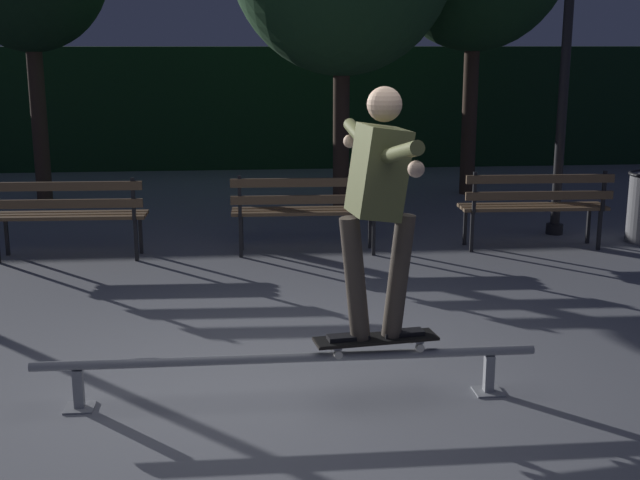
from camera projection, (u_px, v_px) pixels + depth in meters
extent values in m
plane|color=slate|center=(287.00, 393.00, 5.42)|extent=(90.00, 90.00, 0.00)
cube|color=black|center=(254.00, 107.00, 15.35)|extent=(24.00, 1.20, 2.15)
cylinder|color=gray|center=(288.00, 358.00, 5.24)|extent=(3.16, 0.06, 0.06)
cube|color=gray|center=(79.00, 389.00, 5.16)|extent=(0.06, 0.06, 0.25)
cube|color=gray|center=(80.00, 408.00, 5.18)|extent=(0.18, 0.18, 0.01)
cube|color=gray|center=(489.00, 374.00, 5.39)|extent=(0.06, 0.06, 0.25)
cube|color=gray|center=(488.00, 391.00, 5.42)|extent=(0.18, 0.18, 0.01)
cube|color=black|center=(376.00, 339.00, 5.27)|extent=(0.80, 0.30, 0.02)
cube|color=black|center=(376.00, 337.00, 5.26)|extent=(0.78, 0.29, 0.00)
cube|color=#9E9EA3|center=(416.00, 338.00, 5.33)|extent=(0.07, 0.18, 0.02)
cube|color=#9E9EA3|center=(335.00, 345.00, 5.21)|extent=(0.07, 0.18, 0.02)
cylinder|color=beige|center=(420.00, 348.00, 5.26)|extent=(0.06, 0.04, 0.05)
cylinder|color=beige|center=(411.00, 339.00, 5.41)|extent=(0.06, 0.04, 0.05)
cylinder|color=beige|center=(338.00, 355.00, 5.14)|extent=(0.06, 0.04, 0.05)
cylinder|color=beige|center=(332.00, 346.00, 5.29)|extent=(0.06, 0.04, 0.05)
cube|color=black|center=(403.00, 333.00, 5.30)|extent=(0.27, 0.13, 0.03)
cube|color=black|center=(348.00, 337.00, 5.22)|extent=(0.27, 0.13, 0.03)
cylinder|color=#473D33|center=(398.00, 276.00, 5.21)|extent=(0.22, 0.15, 0.79)
cylinder|color=#473D33|center=(355.00, 279.00, 5.14)|extent=(0.22, 0.15, 0.79)
cube|color=brown|center=(379.00, 172.00, 5.02)|extent=(0.38, 0.40, 0.57)
cylinder|color=brown|center=(399.00, 153.00, 4.63)|extent=(0.16, 0.61, 0.21)
cylinder|color=brown|center=(361.00, 138.00, 5.35)|extent=(0.16, 0.61, 0.21)
sphere|color=beige|center=(416.00, 169.00, 4.37)|extent=(0.09, 0.09, 0.09)
sphere|color=beige|center=(350.00, 141.00, 5.62)|extent=(0.09, 0.09, 0.09)
sphere|color=beige|center=(384.00, 104.00, 4.94)|extent=(0.21, 0.21, 0.21)
cube|color=black|center=(141.00, 233.00, 8.98)|extent=(0.04, 0.04, 0.44)
cube|color=black|center=(136.00, 240.00, 8.66)|extent=(0.04, 0.04, 0.44)
cube|color=black|center=(133.00, 199.00, 8.53)|extent=(0.04, 0.04, 0.44)
cube|color=black|center=(7.00, 235.00, 8.89)|extent=(0.04, 0.04, 0.44)
cube|color=brown|center=(72.00, 213.00, 8.86)|extent=(1.60, 0.14, 0.04)
cube|color=brown|center=(69.00, 215.00, 8.72)|extent=(1.60, 0.14, 0.04)
cube|color=brown|center=(66.00, 218.00, 8.59)|extent=(1.60, 0.14, 0.04)
cube|color=brown|center=(63.00, 204.00, 8.48)|extent=(1.60, 0.09, 0.09)
cube|color=brown|center=(62.00, 186.00, 8.44)|extent=(1.60, 0.09, 0.09)
cube|color=black|center=(370.00, 229.00, 9.21)|extent=(0.04, 0.04, 0.44)
cube|color=black|center=(374.00, 235.00, 8.89)|extent=(0.04, 0.04, 0.44)
cube|color=black|center=(375.00, 195.00, 8.76)|extent=(0.04, 0.04, 0.44)
cube|color=black|center=(242.00, 230.00, 9.12)|extent=(0.04, 0.04, 0.44)
cube|color=black|center=(241.00, 237.00, 8.81)|extent=(0.04, 0.04, 0.44)
cube|color=black|center=(240.00, 196.00, 8.67)|extent=(0.04, 0.04, 0.44)
cube|color=brown|center=(306.00, 208.00, 9.09)|extent=(1.60, 0.14, 0.04)
cube|color=brown|center=(307.00, 211.00, 8.95)|extent=(1.60, 0.14, 0.04)
cube|color=brown|center=(307.00, 214.00, 8.82)|extent=(1.60, 0.14, 0.04)
cube|color=brown|center=(308.00, 200.00, 8.71)|extent=(1.60, 0.09, 0.09)
cube|color=brown|center=(308.00, 183.00, 8.67)|extent=(1.60, 0.09, 0.09)
cube|color=black|center=(588.00, 224.00, 9.44)|extent=(0.04, 0.04, 0.44)
cube|color=black|center=(599.00, 230.00, 9.12)|extent=(0.04, 0.04, 0.44)
cube|color=black|center=(604.00, 191.00, 8.99)|extent=(0.04, 0.04, 0.44)
cube|color=black|center=(465.00, 226.00, 9.35)|extent=(0.04, 0.04, 0.44)
cube|color=black|center=(472.00, 232.00, 9.04)|extent=(0.04, 0.04, 0.44)
cube|color=black|center=(474.00, 192.00, 8.90)|extent=(0.04, 0.04, 0.44)
cube|color=brown|center=(529.00, 204.00, 9.32)|extent=(1.60, 0.14, 0.04)
cube|color=brown|center=(533.00, 207.00, 9.18)|extent=(1.60, 0.14, 0.04)
cube|color=brown|center=(537.00, 209.00, 9.05)|extent=(1.60, 0.14, 0.04)
cube|color=brown|center=(540.00, 196.00, 8.94)|extent=(1.60, 0.09, 0.09)
cube|color=brown|center=(541.00, 179.00, 8.90)|extent=(1.60, 0.09, 0.09)
cylinder|color=#3D2D23|center=(39.00, 118.00, 11.80)|extent=(0.22, 0.22, 2.36)
cylinder|color=#3D2D23|center=(341.00, 129.00, 11.30)|extent=(0.22, 0.22, 2.15)
cylinder|color=#3D2D23|center=(470.00, 112.00, 12.36)|extent=(0.22, 0.22, 2.43)
cylinder|color=black|center=(564.00, 80.00, 9.54)|extent=(0.11, 0.11, 3.60)
cylinder|color=black|center=(554.00, 229.00, 9.94)|extent=(0.20, 0.20, 0.12)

